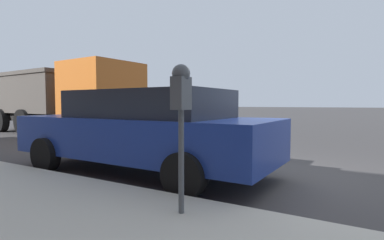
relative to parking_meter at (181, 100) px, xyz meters
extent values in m
plane|color=#3D3A3A|center=(2.73, -0.66, -1.31)|extent=(220.00, 220.00, 0.00)
cylinder|color=#4C5156|center=(0.00, 0.00, -0.64)|extent=(0.06, 0.06, 1.09)
cube|color=#4C5156|center=(0.00, 0.00, 0.07)|extent=(0.20, 0.14, 0.34)
sphere|color=#4C5156|center=(0.00, 0.00, 0.27)|extent=(0.19, 0.19, 0.19)
cube|color=gold|center=(0.11, 0.00, 0.03)|extent=(0.01, 0.11, 0.12)
cube|color=black|center=(0.11, 0.00, 0.14)|extent=(0.01, 0.10, 0.08)
cube|color=navy|center=(1.66, 1.96, -0.64)|extent=(1.90, 5.02, 0.71)
cube|color=#232833|center=(1.66, 1.76, -0.04)|extent=(1.65, 2.82, 0.49)
cylinder|color=black|center=(0.77, 3.53, -0.99)|extent=(0.23, 0.64, 0.64)
cylinder|color=black|center=(2.60, 3.50, -0.99)|extent=(0.23, 0.64, 0.64)
cylinder|color=black|center=(0.73, 0.43, -0.99)|extent=(0.23, 0.64, 0.64)
cylinder|color=black|center=(2.56, 0.40, -0.99)|extent=(0.23, 0.64, 0.64)
cube|color=black|center=(5.70, 9.91, -0.62)|extent=(2.49, 7.89, 0.35)
cube|color=#C66623|center=(5.57, 7.18, 0.54)|extent=(2.60, 2.46, 1.97)
cube|color=#4C4742|center=(5.77, 11.39, 0.37)|extent=(2.72, 4.95, 1.63)
cube|color=#4C4742|center=(5.77, 11.39, 1.27)|extent=(2.83, 5.05, 0.16)
cylinder|color=black|center=(6.82, 7.12, -0.79)|extent=(0.35, 1.05, 1.04)
cylinder|color=black|center=(4.33, 7.24, -0.79)|extent=(0.35, 1.05, 1.04)
cylinder|color=black|center=(6.99, 10.63, -0.79)|extent=(0.35, 1.05, 1.04)
cylinder|color=black|center=(4.49, 10.75, -0.79)|extent=(0.35, 1.05, 1.04)
cylinder|color=black|center=(7.08, 12.58, -0.79)|extent=(0.35, 1.05, 1.04)
cylinder|color=black|center=(4.59, 12.70, -0.79)|extent=(0.35, 1.05, 1.04)
camera|label=1|loc=(-2.60, -1.68, -0.04)|focal=28.00mm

